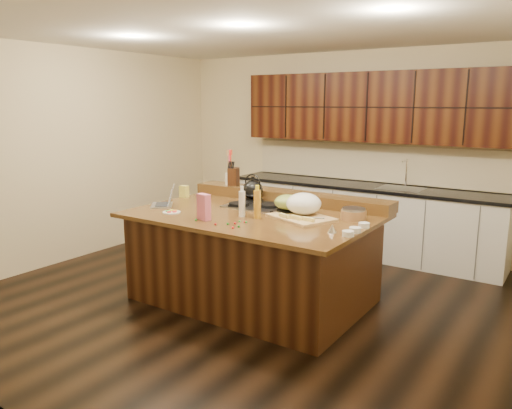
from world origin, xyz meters
The scene contains 33 objects.
room centered at (0.00, 0.00, 1.35)m, with size 5.52×5.02×2.72m.
island centered at (0.00, 0.00, 0.46)m, with size 2.40×1.60×0.92m.
back_ledge centered at (0.00, 0.70, 0.98)m, with size 2.40×0.30×0.12m, color black.
cooktop centered at (0.00, 0.30, 0.94)m, with size 0.92×0.52×0.05m.
back_counter centered at (0.30, 2.23, 0.98)m, with size 3.70×0.66×2.40m.
kettle centered at (-0.30, 0.43, 1.07)m, with size 0.23×0.23×0.21m, color black.
green_bowl centered at (0.30, 0.17, 1.04)m, with size 0.27×0.27×0.15m, color olive.
laptop centered at (-0.98, -0.22, 0.98)m, with size 0.39×0.40×0.22m.
oil_bottle centered at (0.16, -0.16, 1.06)m, with size 0.07×0.07×0.27m, color #C38822.
vinegar_bottle centered at (-0.01, -0.18, 1.04)m, with size 0.06×0.06×0.25m, color silver.
wooden_tray centered at (0.51, 0.11, 1.03)m, with size 0.70×0.61×0.24m.
ramekin_a centered at (1.15, -0.29, 0.94)m, with size 0.10×0.10×0.04m, color white.
ramekin_b centered at (1.15, -0.14, 0.94)m, with size 0.10×0.10×0.04m, color white.
ramekin_c centered at (1.15, 0.06, 0.94)m, with size 0.10×0.10×0.04m, color white.
strainer_bowl centered at (0.95, 0.30, 0.97)m, with size 0.24×0.24×0.09m, color #996B3F.
kitchen_timer centered at (0.99, -0.25, 0.96)m, with size 0.08×0.08×0.07m, color silver.
pink_bag centered at (-0.23, -0.50, 1.04)m, with size 0.13×0.07×0.25m, color #C95E79.
candy_plate centered at (-0.69, -0.45, 0.93)m, with size 0.18×0.18×0.01m, color white.
package_box centered at (-1.15, 0.25, 0.99)m, with size 0.10×0.07×0.14m, color #D4C94A.
utensil_crock centered at (-0.81, 0.70, 1.11)m, with size 0.12×0.12×0.14m, color white.
knife_block centered at (-0.76, 0.70, 1.14)m, with size 0.10×0.17×0.21m, color black.
gumdrop_0 centered at (0.17, -0.39, 0.93)m, with size 0.02×0.02×0.02m, color red.
gumdrop_1 centered at (-0.27, -0.48, 0.93)m, with size 0.02×0.02×0.02m, color #198C26.
gumdrop_2 centered at (-0.26, -0.51, 0.93)m, with size 0.02×0.02×0.02m, color red.
gumdrop_3 centered at (0.18, -0.39, 0.93)m, with size 0.02×0.02×0.02m, color #198C26.
gumdrop_4 centered at (-0.22, -0.44, 0.93)m, with size 0.02×0.02×0.02m, color red.
gumdrop_5 centered at (0.08, -0.53, 0.93)m, with size 0.02×0.02×0.02m, color #198C26.
gumdrop_6 centered at (0.00, -0.61, 0.93)m, with size 0.02×0.02×0.02m, color red.
gumdrop_7 centered at (0.22, -0.56, 0.93)m, with size 0.02×0.02×0.02m, color #198C26.
gumdrop_8 centered at (0.12, -0.48, 0.93)m, with size 0.02×0.02×0.02m, color red.
gumdrop_9 centered at (-0.26, -0.57, 0.93)m, with size 0.02×0.02×0.02m, color #198C26.
gumdrop_10 centered at (0.20, -0.62, 0.93)m, with size 0.02×0.02×0.02m, color red.
gumdrop_11 centered at (0.12, -0.40, 0.93)m, with size 0.02×0.02×0.02m, color #198C26.
Camera 1 is at (2.75, -4.04, 2.01)m, focal length 35.00 mm.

